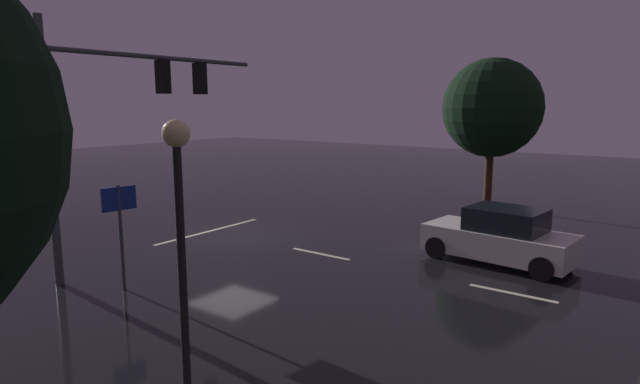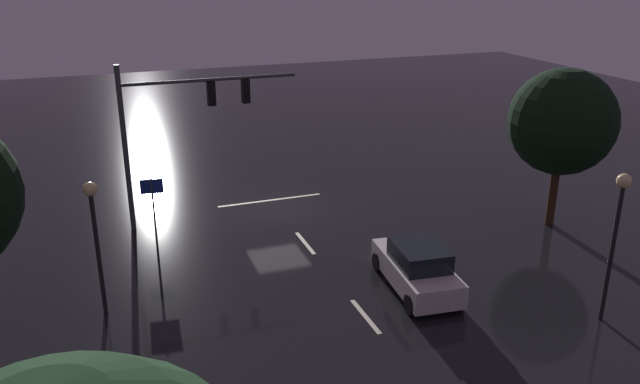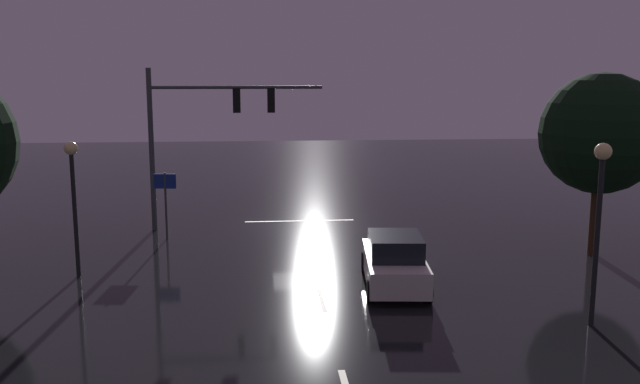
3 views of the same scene
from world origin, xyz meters
name	(u,v)px [view 2 (image 2 of 3)]	position (x,y,z in m)	size (l,w,h in m)	color
ground_plane	(277,209)	(0.00, 0.00, 0.00)	(80.00, 80.00, 0.00)	black
traffic_signal_assembly	(180,115)	(4.07, 0.03, 4.72)	(7.41, 0.47, 6.92)	#383A3D
lane_dash_far	(305,243)	(0.00, 4.00, 0.00)	(2.20, 0.16, 0.01)	beige
lane_dash_mid	(365,316)	(0.00, 10.00, 0.00)	(2.20, 0.16, 0.01)	beige
stop_bar	(270,200)	(0.00, -1.16, 0.00)	(5.00, 0.16, 0.01)	beige
car_approaching	(417,268)	(-2.41, 8.89, 0.80)	(2.27, 4.50, 1.70)	silver
street_lamp_left_kerb	(617,220)	(-6.99, 12.74, 3.45)	(0.44, 0.44, 4.90)	black
street_lamp_right_kerb	(94,222)	(7.84, 6.91, 3.20)	(0.44, 0.44, 4.51)	black
route_sign	(153,196)	(5.61, 1.81, 1.97)	(0.90, 0.18, 2.74)	#383A3D
tree_left_near	(562,122)	(-10.53, 5.77, 4.53)	(4.39, 4.39, 6.73)	#382314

